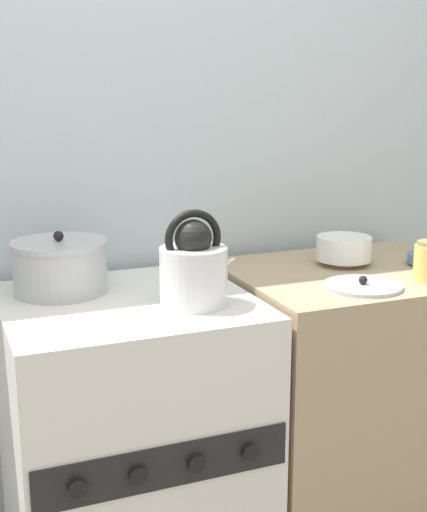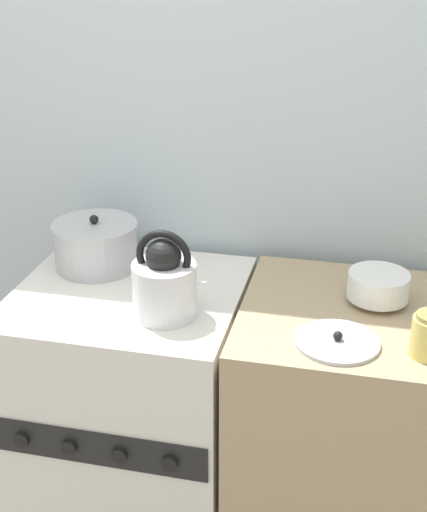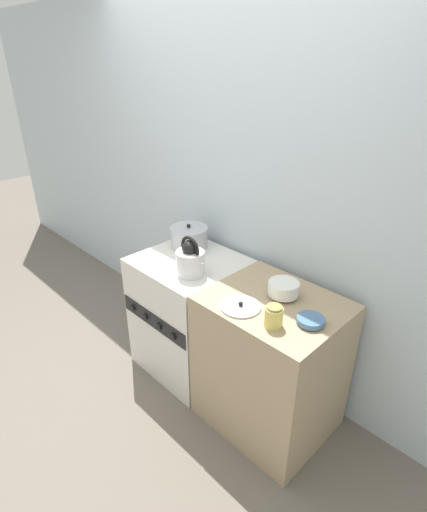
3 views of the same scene
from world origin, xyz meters
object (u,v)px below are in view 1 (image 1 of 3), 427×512
object	(u,v)px
enamel_bowl	(344,249)
loose_pot_lid	(363,286)
cooking_pot	(60,266)
kettle	(194,268)
stove	(131,446)

from	to	relation	value
enamel_bowl	loose_pot_lid	bearing A→B (deg)	-110.59
enamel_bowl	cooking_pot	bearing A→B (deg)	175.13
cooking_pot	kettle	bearing A→B (deg)	-40.06
kettle	loose_pot_lid	bearing A→B (deg)	-8.21
kettle	enamel_bowl	bearing A→B (deg)	17.50
kettle	enamel_bowl	world-z (taller)	kettle
cooking_pot	loose_pot_lid	bearing A→B (deg)	-22.51
kettle	stove	bearing A→B (deg)	143.24
stove	enamel_bowl	size ratio (longest dim) A/B	5.06
cooking_pot	loose_pot_lid	distance (m)	0.84
stove	enamel_bowl	xyz separation A→B (m)	(0.71, 0.07, 0.49)
kettle	enamel_bowl	size ratio (longest dim) A/B	1.48
kettle	cooking_pot	distance (m)	0.39
loose_pot_lid	stove	bearing A→B (deg)	163.84
kettle	loose_pot_lid	distance (m)	0.48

